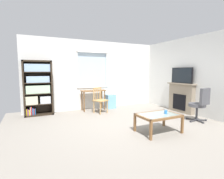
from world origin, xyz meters
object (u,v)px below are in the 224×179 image
at_px(wooden_chair, 100,100).
at_px(coffee_table, 158,117).
at_px(sippy_cup, 166,112).
at_px(desk_under_window, 93,94).
at_px(plastic_drawer_unit, 110,101).
at_px(office_chair, 200,103).
at_px(bookshelf, 38,87).
at_px(fireplace, 181,98).
at_px(tv, 182,75).

xyz_separation_m(wooden_chair, coffee_table, (0.54, -2.43, -0.08)).
xyz_separation_m(coffee_table, sippy_cup, (0.19, -0.04, 0.11)).
xyz_separation_m(desk_under_window, plastic_drawer_unit, (0.72, 0.05, -0.34)).
bearing_deg(office_chair, sippy_cup, -172.55).
xyz_separation_m(bookshelf, plastic_drawer_unit, (2.64, -0.06, -0.68)).
bearing_deg(coffee_table, wooden_chair, 102.53).
bearing_deg(plastic_drawer_unit, wooden_chair, -139.74).
height_order(fireplace, sippy_cup, fireplace).
bearing_deg(fireplace, plastic_drawer_unit, 138.88).
bearing_deg(plastic_drawer_unit, sippy_cup, -88.81).
bearing_deg(tv, wooden_chair, 156.02).
bearing_deg(fireplace, desk_under_window, 148.09).
bearing_deg(tv, fireplace, 0.00).
distance_m(fireplace, tv, 0.80).
distance_m(bookshelf, desk_under_window, 1.95).
bearing_deg(wooden_chair, fireplace, -23.84).
bearing_deg(tv, office_chair, -111.43).
distance_m(wooden_chair, office_chair, 3.18).
height_order(office_chair, sippy_cup, office_chair).
bearing_deg(desk_under_window, fireplace, -31.91).
bearing_deg(coffee_table, sippy_cup, -11.48).
relative_size(desk_under_window, sippy_cup, 10.17).
relative_size(plastic_drawer_unit, sippy_cup, 6.05).
distance_m(wooden_chair, fireplace, 2.92).
bearing_deg(sippy_cup, tv, 33.82).
bearing_deg(tv, sippy_cup, -146.18).
distance_m(bookshelf, plastic_drawer_unit, 2.73).
bearing_deg(desk_under_window, sippy_cup, -75.23).
bearing_deg(bookshelf, tv, -21.31).
bearing_deg(plastic_drawer_unit, desk_under_window, -176.04).
relative_size(plastic_drawer_unit, tv, 0.62).
relative_size(plastic_drawer_unit, office_chair, 0.54).
bearing_deg(desk_under_window, plastic_drawer_unit, 3.96).
distance_m(wooden_chair, tv, 3.03).
bearing_deg(sippy_cup, fireplace, 33.57).
height_order(wooden_chair, tv, tv).
xyz_separation_m(tv, sippy_cup, (-1.92, -1.29, -0.83)).
bearing_deg(coffee_table, desk_under_window, 101.39).
bearing_deg(coffee_table, tv, 30.55).
distance_m(wooden_chair, plastic_drawer_unit, 0.90).
distance_m(coffee_table, sippy_cup, 0.22).
height_order(bookshelf, sippy_cup, bookshelf).
xyz_separation_m(desk_under_window, sippy_cup, (0.79, -2.98, -0.12)).
relative_size(tv, coffee_table, 0.90).
height_order(desk_under_window, sippy_cup, desk_under_window).
relative_size(bookshelf, tv, 2.06).
xyz_separation_m(office_chair, coffee_table, (-1.68, -0.16, -0.17)).
bearing_deg(bookshelf, fireplace, -21.23).
relative_size(fireplace, coffee_table, 1.13).
height_order(wooden_chair, coffee_table, wooden_chair).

